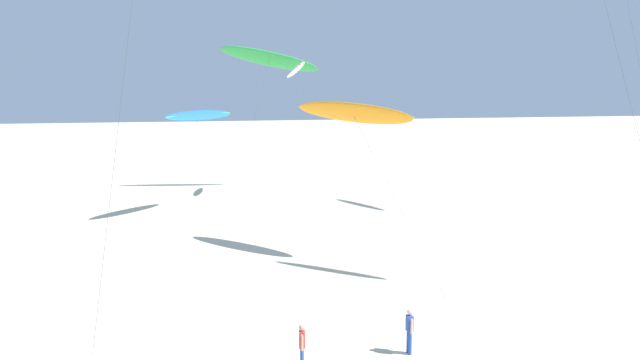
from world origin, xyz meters
name	(u,v)px	position (x,y,z in m)	size (l,w,h in m)	color
flying_kite_2	(199,115)	(-1.43, 49.72, 7.27)	(6.32, 12.67, 7.70)	blue
flying_kite_4	(353,113)	(6.89, 37.43, 8.06)	(6.06, 12.09, 8.91)	orange
flying_kite_5	(270,59)	(4.81, 60.27, 11.47)	(8.66, 6.42, 13.09)	green
flying_kite_6	(296,70)	(6.49, 56.29, 10.49)	(1.61, 12.19, 11.52)	white
person_foreground_walker	(302,346)	(1.57, 22.25, 0.95)	(0.24, 0.51, 1.73)	#284CA3
person_near_left	(409,329)	(5.69, 23.11, 0.94)	(0.22, 0.51, 1.71)	#284CA3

